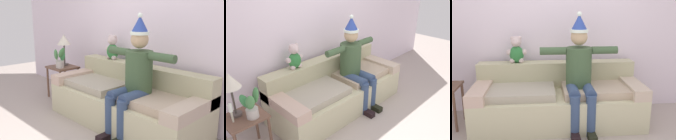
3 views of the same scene
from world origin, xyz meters
The scene contains 4 objects.
back_wall centered at (0.00, 1.55, 1.35)m, with size 7.00×0.10×2.70m, color silver.
couch centered at (0.00, 1.02, 0.32)m, with size 2.24×0.90×0.80m.
person_seated centered at (0.27, 0.86, 0.77)m, with size 1.02×0.77×1.52m.
teddy_bear centered at (-0.57, 1.30, 0.97)m, with size 0.29×0.17×0.38m.
Camera 3 is at (-0.22, -2.28, 1.60)m, focal length 40.62 mm.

